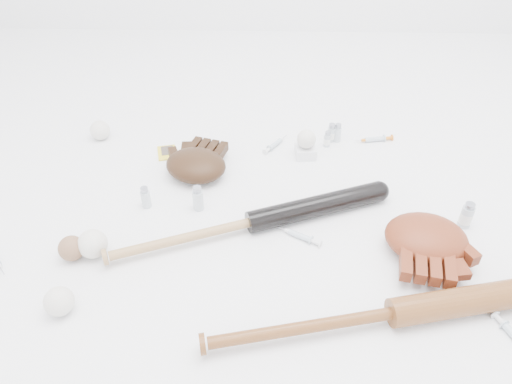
{
  "coord_description": "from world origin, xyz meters",
  "views": [
    {
      "loc": [
        0.05,
        -1.1,
        1.02
      ],
      "look_at": [
        0.02,
        0.07,
        0.06
      ],
      "focal_mm": 35.0,
      "sensor_mm": 36.0,
      "label": 1
    }
  ],
  "objects_px": {
    "glove_dark": "(196,165)",
    "pedestal": "(305,152)",
    "bat_dark": "(251,222)",
    "bat_wood": "(395,313)"
  },
  "relations": [
    {
      "from": "glove_dark",
      "to": "pedestal",
      "type": "distance_m",
      "value": 0.39
    },
    {
      "from": "bat_dark",
      "to": "bat_wood",
      "type": "distance_m",
      "value": 0.48
    },
    {
      "from": "bat_dark",
      "to": "glove_dark",
      "type": "xyz_separation_m",
      "value": [
        -0.19,
        0.26,
        0.01
      ]
    },
    {
      "from": "bat_dark",
      "to": "pedestal",
      "type": "distance_m",
      "value": 0.42
    },
    {
      "from": "bat_dark",
      "to": "pedestal",
      "type": "xyz_separation_m",
      "value": [
        0.18,
        0.38,
        -0.01
      ]
    },
    {
      "from": "glove_dark",
      "to": "pedestal",
      "type": "height_order",
      "value": "glove_dark"
    },
    {
      "from": "bat_dark",
      "to": "pedestal",
      "type": "relative_size",
      "value": 12.89
    },
    {
      "from": "bat_wood",
      "to": "glove_dark",
      "type": "bearing_deg",
      "value": 121.27
    },
    {
      "from": "pedestal",
      "to": "bat_wood",
      "type": "bearing_deg",
      "value": -75.65
    },
    {
      "from": "bat_wood",
      "to": "glove_dark",
      "type": "height_order",
      "value": "glove_dark"
    }
  ]
}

